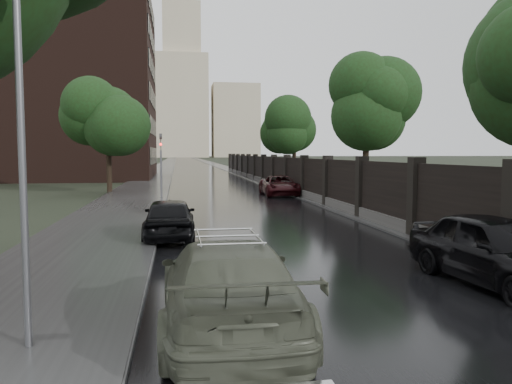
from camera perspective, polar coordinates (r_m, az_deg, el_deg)
name	(u,v)px	position (r m, az deg, el deg)	size (l,w,h in m)	color
ground	(445,378)	(7.16, 20.77, -19.25)	(800.00, 800.00, 0.00)	black
road	(186,160)	(195.72, -8.00, 3.65)	(8.00, 420.00, 0.02)	black
sidewalk_left	(170,160)	(195.71, -9.76, 3.65)	(4.00, 420.00, 0.16)	#2D2D2D
verge_right	(200,160)	(195.89, -6.39, 3.67)	(3.00, 420.00, 0.08)	#2D2D2D
fence_right	(281,177)	(38.55, 2.91, 1.78)	(0.45, 75.72, 2.70)	#383533
tree_left_far	(108,118)	(36.05, -16.56, 8.14)	(4.25, 4.25, 7.39)	black
tree_right_b	(366,116)	(29.78, 12.51, 8.46)	(4.08, 4.08, 7.01)	black
tree_right_c	(294,130)	(46.98, 4.40, 7.07)	(4.08, 4.08, 7.01)	black
lamp_post	(22,166)	(7.47, -25.15, 2.71)	(0.25, 0.12, 5.11)	#59595E
traffic_light	(161,160)	(30.68, -10.80, 3.59)	(0.16, 0.32, 4.00)	#59595E
brick_building	(39,86)	(59.94, -23.52, 11.00)	(24.00, 18.00, 20.00)	black
stalinist_tower	(182,93)	(307.75, -8.44, 11.11)	(92.00, 30.00, 159.00)	tan
volga_sedan	(228,286)	(8.06, -3.25, -10.63)	(2.09, 5.14, 1.49)	#515544
hatchback_left	(170,218)	(16.71, -9.85, -2.95)	(1.65, 4.10, 1.40)	black
car_right_near	(497,250)	(11.88, 25.84, -5.97)	(1.85, 4.59, 1.56)	black
car_right_far	(280,186)	(33.19, 2.71, 0.74)	(2.21, 4.80, 1.33)	black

